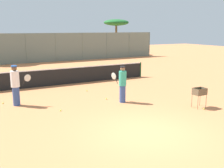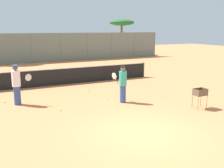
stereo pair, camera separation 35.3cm
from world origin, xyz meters
The scene contains 12 objects.
ground_plane centered at (0.00, 0.00, 0.00)m, with size 80.00×80.00×0.00m, color #D37F4C.
tennis_net centered at (0.00, 8.98, 0.56)m, with size 11.90×0.10×1.07m.
back_fence centered at (0.00, 20.86, 1.52)m, with size 30.90×0.08×3.03m.
tree_0 centered at (12.60, 24.62, 4.21)m, with size 3.38×3.38×4.71m.
player_white_outfit centered at (1.22, 3.70, 0.91)m, with size 0.48×0.87×1.76m.
player_red_cap centered at (-3.36, 5.55, 0.97)m, with size 0.90×0.48×1.87m.
ball_cart centered at (3.80, 1.30, 0.68)m, with size 0.56×0.41×0.90m.
tennis_ball_0 centered at (-3.90, 6.15, 0.03)m, with size 0.07×0.07×0.07m, color #D1E54C.
tennis_ball_1 centered at (3.79, 0.97, 0.03)m, with size 0.07×0.07×0.07m, color #D1E54C.
tennis_ball_3 centered at (0.60, 6.61, 0.03)m, with size 0.07×0.07×0.07m, color #D1E54C.
tennis_ball_4 centered at (0.77, 4.52, 0.03)m, with size 0.07×0.07×0.07m, color #D1E54C.
tennis_ball_5 centered at (-1.85, 3.76, 0.03)m, with size 0.07×0.07×0.07m, color #D1E54C.
Camera 2 is at (-4.72, -6.98, 3.49)m, focal length 42.00 mm.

